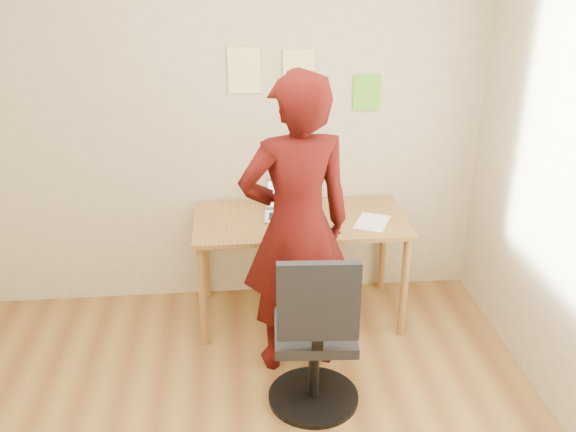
{
  "coord_description": "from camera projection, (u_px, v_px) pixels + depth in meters",
  "views": [
    {
      "loc": [
        0.01,
        -2.46,
        2.46
      ],
      "look_at": [
        0.33,
        0.95,
        0.95
      ],
      "focal_mm": 40.0,
      "sensor_mm": 36.0,
      "label": 1
    }
  ],
  "objects": [
    {
      "name": "room",
      "position": [
        231.0,
        223.0,
        2.69
      ],
      "size": [
        3.58,
        3.58,
        2.78
      ],
      "color": "brown",
      "rests_on": "ground"
    },
    {
      "name": "office_chair",
      "position": [
        315.0,
        344.0,
        3.47
      ],
      "size": [
        0.52,
        0.52,
        1.0
      ],
      "rotation": [
        0.0,
        0.0,
        -0.07
      ],
      "color": "black",
      "rests_on": "ground"
    },
    {
      "name": "wall_note_mid",
      "position": [
        299.0,
        73.0,
        4.2
      ],
      "size": [
        0.21,
        0.0,
        0.3
      ],
      "primitive_type": "cube",
      "color": "#F8F094",
      "rests_on": "room"
    },
    {
      "name": "desk",
      "position": [
        300.0,
        230.0,
        4.26
      ],
      "size": [
        1.4,
        0.7,
        0.74
      ],
      "color": "olive",
      "rests_on": "ground"
    },
    {
      "name": "paper_sheet",
      "position": [
        372.0,
        222.0,
        4.17
      ],
      "size": [
        0.29,
        0.33,
        0.0
      ],
      "primitive_type": "cube",
      "rotation": [
        0.0,
        0.0,
        -0.44
      ],
      "color": "white",
      "rests_on": "desk"
    },
    {
      "name": "wall_note_right",
      "position": [
        367.0,
        93.0,
        4.3
      ],
      "size": [
        0.18,
        0.0,
        0.24
      ],
      "primitive_type": "cube",
      "color": "#63CA2D",
      "rests_on": "room"
    },
    {
      "name": "wall_note_left",
      "position": [
        244.0,
        70.0,
        4.16
      ],
      "size": [
        0.21,
        0.0,
        0.3
      ],
      "primitive_type": "cube",
      "color": "#F8F094",
      "rests_on": "room"
    },
    {
      "name": "person",
      "position": [
        296.0,
        227.0,
        3.68
      ],
      "size": [
        0.73,
        0.55,
        1.83
      ],
      "primitive_type": "imported",
      "rotation": [
        0.0,
        0.0,
        3.32
      ],
      "color": "#3D0A08",
      "rests_on": "ground"
    },
    {
      "name": "phone",
      "position": [
        334.0,
        230.0,
        4.05
      ],
      "size": [
        0.07,
        0.12,
        0.01
      ],
      "rotation": [
        0.0,
        0.0,
        0.05
      ],
      "color": "black",
      "rests_on": "desk"
    },
    {
      "name": "laptop",
      "position": [
        287.0,
        208.0,
        4.26
      ],
      "size": [
        0.33,
        0.3,
        0.22
      ],
      "rotation": [
        0.0,
        0.0,
        -0.1
      ],
      "color": "#A9A9B0",
      "rests_on": "desk"
    }
  ]
}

